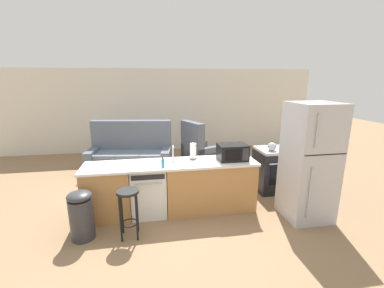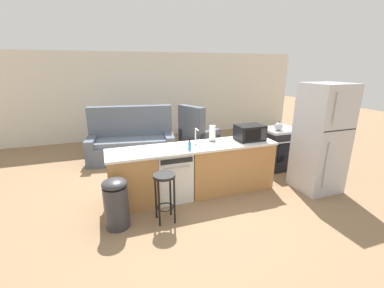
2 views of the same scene
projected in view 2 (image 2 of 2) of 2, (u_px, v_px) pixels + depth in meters
name	position (u px, v px, depth m)	size (l,w,h in m)	color
ground_plane	(186.00, 194.00, 4.59)	(24.00, 24.00, 0.00)	#896B4C
wall_back	(154.00, 96.00, 8.09)	(10.00, 0.06, 2.60)	silver
kitchen_counter	(199.00, 171.00, 4.54)	(2.94, 0.66, 0.90)	#B77F47
dishwasher	(172.00, 175.00, 4.39)	(0.58, 0.61, 0.84)	white
stove_range	(279.00, 148.00, 5.70)	(0.76, 0.68, 0.90)	black
refrigerator	(321.00, 139.00, 4.56)	(0.72, 0.73, 1.93)	#B7B7BC
microwave	(250.00, 133.00, 4.67)	(0.50, 0.37, 0.28)	black
sink_faucet	(196.00, 138.00, 4.37)	(0.07, 0.18, 0.30)	silver
paper_towel_roll	(212.00, 134.00, 4.61)	(0.14, 0.14, 0.28)	#4C4C51
soap_bottle	(190.00, 146.00, 4.12)	(0.06, 0.06, 0.18)	#338CCC
kettle	(279.00, 126.00, 5.38)	(0.21, 0.17, 0.19)	#B2B2B7
bar_stool	(165.00, 188.00, 3.68)	(0.32, 0.32, 0.74)	black
trash_bin	(116.00, 203.00, 3.58)	(0.35, 0.35, 0.74)	#333338
couch	(132.00, 143.00, 6.27)	(2.11, 1.19, 1.27)	#515B6B
armchair	(197.00, 136.00, 7.03)	(1.07, 1.10, 1.20)	#515B6B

